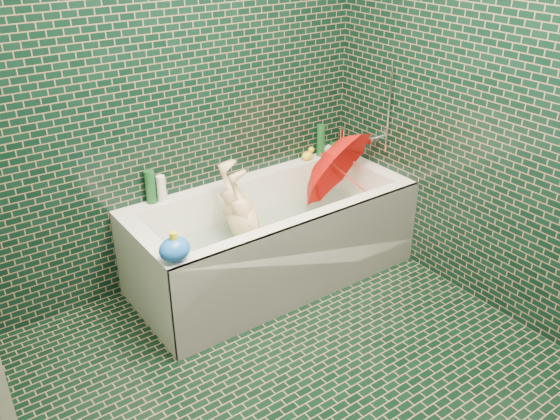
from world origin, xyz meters
TOP-DOWN VIEW (x-y plane):
  - floor at (0.00, 0.00)m, footprint 2.80×2.80m
  - wall_back at (0.00, 1.40)m, footprint 2.80×0.00m
  - wall_right at (1.30, 0.00)m, footprint 0.00×2.80m
  - bathtub at (0.45, 1.01)m, footprint 1.70×0.75m
  - bath_mat at (0.45, 1.02)m, footprint 1.35×0.47m
  - water at (0.45, 1.02)m, footprint 1.48×0.53m
  - faucet at (1.26, 1.02)m, footprint 0.18×0.19m
  - child at (0.31, 1.05)m, footprint 1.03×0.59m
  - umbrella at (0.99, 0.94)m, footprint 0.82×0.81m
  - soap_bottle_a at (1.20, 1.33)m, footprint 0.10×0.10m
  - soap_bottle_b at (1.25, 1.34)m, footprint 0.10×0.10m
  - soap_bottle_c at (1.23, 1.31)m, footprint 0.14×0.14m
  - bottle_right_tall at (1.09, 1.36)m, footprint 0.06×0.06m
  - bottle_right_pump at (1.25, 1.33)m, footprint 0.07×0.07m
  - bottle_left_tall at (-0.15, 1.37)m, footprint 0.08×0.08m
  - bottle_left_short at (-0.10, 1.34)m, footprint 0.07×0.07m
  - rubber_duck at (0.97, 1.34)m, footprint 0.10×0.07m
  - bath_toy at (-0.33, 0.72)m, footprint 0.20×0.18m

SIDE VIEW (x-z plane):
  - floor at x=0.00m, z-range 0.00..0.00m
  - bath_mat at x=0.45m, z-range 0.15..0.16m
  - bathtub at x=0.45m, z-range -0.06..0.49m
  - water at x=0.45m, z-range 0.30..0.30m
  - child at x=0.31m, z-range 0.09..0.53m
  - soap_bottle_a at x=1.20m, z-range 0.43..0.67m
  - soap_bottle_b at x=1.25m, z-range 0.47..0.63m
  - soap_bottle_c at x=1.23m, z-range 0.47..0.63m
  - umbrella at x=0.99m, z-range 0.12..0.99m
  - rubber_duck at x=0.97m, z-range 0.55..0.63m
  - bath_toy at x=-0.33m, z-range 0.54..0.70m
  - bottle_left_short at x=-0.10m, z-range 0.55..0.71m
  - bottle_right_pump at x=1.25m, z-range 0.55..0.72m
  - bottle_left_tall at x=-0.15m, z-range 0.55..0.75m
  - bottle_right_tall at x=1.09m, z-range 0.55..0.77m
  - faucet at x=1.26m, z-range 0.50..1.05m
  - wall_back at x=0.00m, z-range -0.15..2.65m
  - wall_right at x=1.30m, z-range -0.15..2.65m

